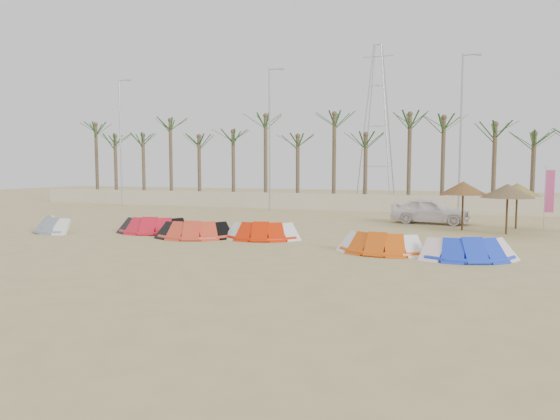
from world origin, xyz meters
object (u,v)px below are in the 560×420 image
at_px(kite_grey, 56,224).
at_px(car, 430,211).
at_px(kite_red_mid, 197,229).
at_px(kite_red_right, 264,230).
at_px(kite_red_left, 156,225).
at_px(kite_blue, 469,247).
at_px(parasol_right, 517,190).
at_px(kite_orange, 381,242).
at_px(parasol_mid, 508,191).
at_px(parasol_left, 463,188).

distance_m(kite_grey, car, 21.05).
relative_size(kite_red_mid, kite_red_right, 1.06).
relative_size(kite_red_left, kite_red_mid, 0.99).
bearing_deg(kite_blue, parasol_right, 76.74).
bearing_deg(kite_orange, kite_red_right, 161.16).
bearing_deg(kite_grey, parasol_right, 22.97).
bearing_deg(kite_orange, kite_blue, -4.88).
distance_m(kite_orange, car, 11.52).
height_order(kite_red_left, parasol_mid, parasol_mid).
height_order(parasol_left, parasol_right, parasol_left).
bearing_deg(parasol_mid, kite_red_right, -151.79).
bearing_deg(parasol_left, car, 122.98).
bearing_deg(parasol_mid, parasol_right, 75.46).
bearing_deg(kite_orange, kite_red_left, 169.71).
bearing_deg(kite_grey, parasol_mid, 17.68).
bearing_deg(car, parasol_right, -96.77).
xyz_separation_m(kite_red_right, parasol_mid, (10.78, 5.79, 1.76)).
bearing_deg(kite_red_mid, kite_red_right, 13.14).
bearing_deg(kite_red_left, kite_orange, -10.29).
height_order(kite_red_mid, parasol_left, parasol_left).
distance_m(kite_red_left, parasol_right, 19.44).
height_order(kite_blue, parasol_right, parasol_right).
bearing_deg(car, parasol_left, -140.01).
bearing_deg(parasol_left, kite_red_mid, -147.87).
bearing_deg(kite_red_mid, kite_red_left, 162.53).
bearing_deg(kite_red_right, parasol_mid, 28.21).
bearing_deg(parasol_mid, kite_orange, -123.33).
height_order(parasol_left, parasol_mid, parasol_left).
bearing_deg(kite_blue, car, 100.09).
height_order(kite_grey, kite_orange, same).
height_order(kite_red_left, kite_orange, same).
relative_size(kite_red_mid, parasol_left, 1.46).
bearing_deg(kite_red_right, kite_orange, -18.84).
bearing_deg(parasol_mid, kite_red_mid, -154.91).
bearing_deg(kite_red_left, kite_grey, -164.47).
xyz_separation_m(kite_red_left, car, (12.96, 9.31, 0.35)).
xyz_separation_m(kite_grey, kite_red_mid, (8.09, 0.50, 0.00)).
relative_size(kite_red_left, kite_red_right, 1.06).
bearing_deg(kite_orange, kite_red_mid, 172.19).
relative_size(kite_grey, parasol_left, 1.33).
height_order(kite_orange, kite_blue, same).
relative_size(parasol_right, car, 0.55).
bearing_deg(parasol_left, kite_red_left, -156.26).
height_order(kite_orange, parasol_left, parasol_left).
bearing_deg(kite_orange, parasol_left, 70.90).
relative_size(kite_grey, parasol_right, 1.39).
bearing_deg(parasol_right, parasol_mid, -104.54).
height_order(kite_red_mid, car, car).
xyz_separation_m(parasol_mid, car, (-3.91, 3.72, -1.40)).
distance_m(kite_grey, kite_red_right, 11.29).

